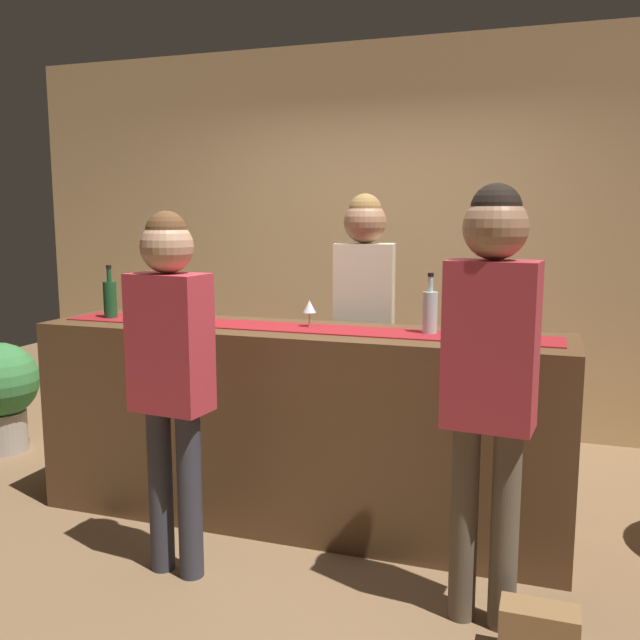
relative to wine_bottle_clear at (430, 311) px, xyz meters
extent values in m
plane|color=brown|center=(-0.68, -0.04, -1.16)|extent=(10.00, 10.00, 0.00)
cube|color=tan|center=(-0.68, 1.86, 0.29)|extent=(6.00, 0.12, 2.90)
cube|color=#543821|center=(-0.68, -0.04, -0.64)|extent=(2.78, 0.60, 1.05)
cube|color=maroon|center=(-0.68, -0.04, -0.11)|extent=(2.64, 0.28, 0.01)
cylinder|color=#B2C6C1|center=(0.00, 0.00, -0.01)|extent=(0.07, 0.07, 0.21)
cylinder|color=#B2C6C1|center=(0.00, 0.00, 0.13)|extent=(0.03, 0.03, 0.08)
cylinder|color=black|center=(0.00, 0.00, 0.18)|extent=(0.03, 0.03, 0.02)
cylinder|color=#194723|center=(-1.80, -0.06, -0.01)|extent=(0.07, 0.07, 0.21)
cylinder|color=#194723|center=(-1.80, -0.06, 0.13)|extent=(0.03, 0.03, 0.08)
cylinder|color=black|center=(-1.80, -0.06, 0.18)|extent=(0.03, 0.03, 0.02)
cylinder|color=silver|center=(-1.28, -0.09, -0.11)|extent=(0.06, 0.06, 0.00)
cylinder|color=silver|center=(-1.28, -0.09, -0.07)|extent=(0.01, 0.01, 0.08)
cone|color=silver|center=(-1.28, -0.09, 0.00)|extent=(0.07, 0.07, 0.06)
cylinder|color=silver|center=(0.28, -0.06, -0.11)|extent=(0.06, 0.06, 0.00)
cylinder|color=silver|center=(0.28, -0.06, -0.07)|extent=(0.01, 0.01, 0.08)
cone|color=silver|center=(0.28, -0.06, 0.00)|extent=(0.07, 0.07, 0.06)
cylinder|color=silver|center=(-0.63, 0.00, -0.11)|extent=(0.06, 0.06, 0.00)
cylinder|color=silver|center=(-0.63, 0.00, -0.07)|extent=(0.01, 0.01, 0.08)
cone|color=silver|center=(-0.63, 0.00, 0.00)|extent=(0.07, 0.07, 0.06)
cylinder|color=#26262B|center=(-0.40, 0.55, -0.75)|extent=(0.11, 0.11, 0.82)
cylinder|color=#26262B|center=(-0.56, 0.53, -0.75)|extent=(0.11, 0.11, 0.82)
cube|color=beige|center=(-0.48, 0.54, -0.02)|extent=(0.36, 0.24, 0.65)
sphere|color=#9E7051|center=(-0.48, 0.54, 0.43)|extent=(0.25, 0.25, 0.25)
sphere|color=olive|center=(-0.48, 0.54, 0.49)|extent=(0.19, 0.19, 0.19)
cylinder|color=brown|center=(0.27, -0.68, -0.75)|extent=(0.11, 0.11, 0.81)
cylinder|color=brown|center=(0.43, -0.70, -0.75)|extent=(0.11, 0.11, 0.81)
cube|color=#B7333D|center=(0.35, -0.69, -0.02)|extent=(0.36, 0.23, 0.64)
sphere|color=#9E7051|center=(0.35, -0.69, 0.42)|extent=(0.24, 0.24, 0.24)
sphere|color=black|center=(0.35, -0.69, 0.49)|extent=(0.19, 0.19, 0.19)
cylinder|color=#33333D|center=(-1.09, -0.73, -0.78)|extent=(0.11, 0.11, 0.77)
cylinder|color=#33333D|center=(-0.93, -0.75, -0.78)|extent=(0.11, 0.11, 0.77)
cube|color=#B7333D|center=(-1.01, -0.74, -0.09)|extent=(0.36, 0.23, 0.61)
sphere|color=tan|center=(-1.01, -0.74, 0.33)|extent=(0.23, 0.23, 0.23)
sphere|color=brown|center=(-1.01, -0.74, 0.40)|extent=(0.18, 0.18, 0.18)
cylinder|color=#9E9389|center=(-3.01, 0.33, -1.02)|extent=(0.32, 0.32, 0.28)
sphere|color=#387A3D|center=(-3.01, 0.33, -0.66)|extent=(0.52, 0.52, 0.52)
cube|color=olive|center=(0.58, -0.89, -1.05)|extent=(0.28, 0.14, 0.22)
camera|label=1|loc=(0.56, -3.34, 0.47)|focal=38.71mm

